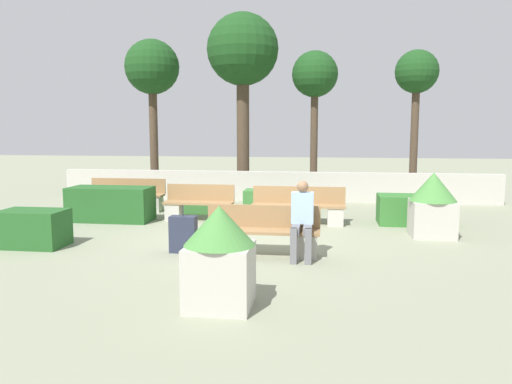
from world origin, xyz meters
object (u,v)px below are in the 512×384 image
Objects in this scene: bench_front at (262,236)px; bench_left_side at (199,207)px; person_seated_man at (302,216)px; bench_right_side at (126,198)px; planter_corner_left at (220,254)px; planter_corner_right at (433,203)px; suitcase at (183,234)px; tree_center_left at (243,54)px; tree_rightmost at (417,77)px; bench_back at (298,209)px; tree_leftmost at (152,70)px; tree_center_right at (315,78)px.

bench_left_side is (-1.94, 3.13, -0.01)m from bench_front.
bench_left_side is at bearing 128.90° from person_seated_man.
bench_right_side is 6.71m from person_seated_man.
planter_corner_right is (3.49, 4.64, 0.03)m from planter_corner_left.
tree_center_left reaches higher than suitcase.
tree_center_left is at bearing 97.78° from planter_corner_left.
tree_rightmost is at bearing 1.96° from tree_center_left.
planter_corner_left is at bearing -110.08° from person_seated_man.
bench_front is 0.43× the size of tree_rightmost.
person_seated_man reaches higher than bench_back.
tree_leftmost reaches higher than tree_center_right.
tree_leftmost is (-5.54, 8.43, 3.48)m from person_seated_man.
tree_rightmost is (3.49, 5.43, 3.53)m from bench_back.
planter_corner_left is 1.49× the size of suitcase.
tree_center_right is (0.23, 5.31, 3.53)m from bench_back.
bench_front is 3.68m from bench_left_side.
planter_corner_left is at bearing -66.94° from tree_leftmost.
bench_front and bench_back have the same top height.
suitcase is at bearing -122.67° from tree_rightmost.
tree_leftmost is at bearing 126.32° from bench_left_side.
suitcase is at bearing -73.81° from bench_left_side.
tree_center_left is at bearing 60.53° from bench_right_side.
tree_rightmost reaches higher than bench_front.
planter_corner_left is 0.27× the size of tree_rightmost.
person_seated_man reaches higher than bench_left_side.
bench_back is 6.38m from tree_center_right.
bench_back is at bearing -67.58° from tree_center_left.
tree_center_right is at bearing 75.55° from suitcase.
bench_left_side is at bearing -117.02° from tree_center_right.
tree_rightmost is (8.24, 4.11, 3.53)m from bench_right_side.
tree_leftmost is 3.19m from tree_center_left.
bench_back is at bearing 81.03° from bench_front.
bench_back is at bearing -11.44° from bench_right_side.
bench_front is 3.87m from planter_corner_right.
tree_rightmost is (3.96, 8.44, 3.54)m from bench_front.
tree_center_left reaches higher than bench_front.
tree_rightmost is at bearing 1.00° from tree_leftmost.
person_seated_man is 2.18m from suitcase.
bench_front is 2.65m from planter_corner_left.
suitcase is at bearing 114.97° from planter_corner_left.
tree_center_right is (-2.58, 6.29, 3.18)m from planter_corner_right.
tree_center_left is at bearing 105.90° from person_seated_man.
planter_corner_right reaches higher than bench_front.
suitcase is (-1.43, 0.02, -0.01)m from bench_front.
bench_left_side is at bearing 99.27° from suitcase.
bench_front is at bearing -94.82° from tree_center_right.
planter_corner_left is at bearing -126.91° from planter_corner_right.
tree_center_right reaches higher than tree_rightmost.
bench_front and bench_left_side have the same top height.
bench_right_side is 0.40× the size of tree_leftmost.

